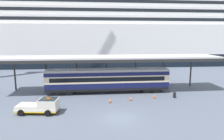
% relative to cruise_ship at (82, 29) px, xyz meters
% --- Properties ---
extents(ground_plane, '(400.00, 400.00, 0.00)m').
position_rel_cruise_ship_xyz_m(ground_plane, '(6.79, -50.10, -12.14)').
color(ground_plane, slate).
extents(cruise_ship, '(130.93, 26.24, 36.93)m').
position_rel_cruise_ship_xyz_m(cruise_ship, '(0.00, 0.00, 0.00)').
color(cruise_ship, black).
rests_on(cruise_ship, ground).
extents(platform_canopy, '(38.14, 5.93, 6.24)m').
position_rel_cruise_ship_xyz_m(platform_canopy, '(6.20, -38.81, -6.21)').
color(platform_canopy, silver).
rests_on(platform_canopy, ground).
extents(train_carriage, '(20.62, 2.81, 4.11)m').
position_rel_cruise_ship_xyz_m(train_carriage, '(6.20, -39.28, -9.83)').
color(train_carriage, black).
rests_on(train_carriage, ground).
extents(service_truck, '(5.41, 2.75, 2.02)m').
position_rel_cruise_ship_xyz_m(service_truck, '(-2.84, -47.74, -11.15)').
color(service_truck, silver).
rests_on(service_truck, ground).
extents(traffic_cone_near, '(0.36, 0.36, 0.74)m').
position_rel_cruise_ship_xyz_m(traffic_cone_near, '(6.14, -44.61, -11.77)').
color(traffic_cone_near, black).
rests_on(traffic_cone_near, ground).
extents(traffic_cone_mid, '(0.36, 0.36, 0.68)m').
position_rel_cruise_ship_xyz_m(traffic_cone_mid, '(13.26, -43.14, -11.80)').
color(traffic_cone_mid, black).
rests_on(traffic_cone_mid, ground).
extents(traffic_cone_far, '(0.36, 0.36, 0.63)m').
position_rel_cruise_ship_xyz_m(traffic_cone_far, '(9.37, -43.90, -11.83)').
color(traffic_cone_far, black).
rests_on(traffic_cone_far, ground).
extents(quay_bollard, '(0.48, 0.48, 0.96)m').
position_rel_cruise_ship_xyz_m(quay_bollard, '(16.48, -43.21, -11.62)').
color(quay_bollard, black).
rests_on(quay_bollard, ground).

